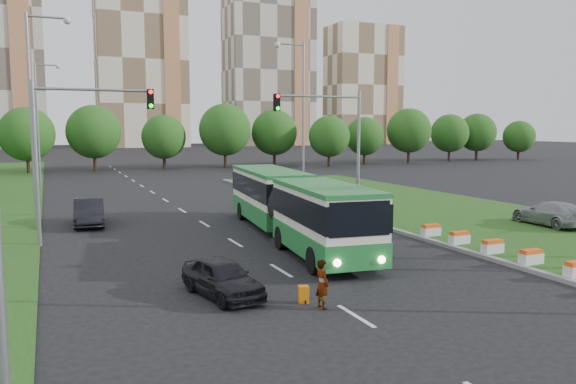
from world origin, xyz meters
name	(u,v)px	position (x,y,z in m)	size (l,w,h in m)	color
ground	(346,263)	(0.00, 0.00, 0.00)	(360.00, 360.00, 0.00)	black
grass_median	(462,216)	(13.00, 8.00, 0.07)	(14.00, 60.00, 0.15)	#214E16
median_kerb	(369,223)	(6.05, 8.00, 0.09)	(0.30, 60.00, 0.18)	gray
lane_markings	(176,207)	(-3.00, 20.00, 0.00)	(0.20, 100.00, 0.01)	silver
flower_planters	(511,251)	(6.70, -2.50, 0.45)	(1.10, 11.50, 0.60)	silver
traffic_mast_median	(336,134)	(4.78, 10.00, 5.35)	(5.76, 0.32, 8.00)	gray
traffic_mast_left	(71,136)	(-10.38, 9.00, 5.35)	(5.76, 0.32, 8.00)	gray
street_lamps	(212,123)	(-3.00, 10.00, 6.00)	(36.00, 60.00, 12.00)	gray
tree_line	(215,137)	(10.00, 55.00, 4.50)	(120.00, 8.00, 9.00)	#1E4C14
apartment_tower_ceast	(141,61)	(15.00, 150.00, 25.00)	(25.00, 15.00, 50.00)	beige
apartment_tower_east	(269,72)	(55.00, 150.00, 23.50)	(27.00, 15.00, 47.00)	beige
midrise_east	(363,86)	(90.00, 150.00, 20.00)	(24.00, 14.00, 40.00)	beige
articulated_bus	(289,205)	(-0.07, 5.93, 1.76)	(2.72, 17.44, 2.87)	silver
car_left_near	(222,278)	(-6.18, -2.43, 0.66)	(1.56, 3.87, 1.32)	black
car_left_far	(89,212)	(-9.37, 14.21, 0.78)	(1.66, 4.76, 1.57)	black
car_median	(550,213)	(14.96, 2.84, 0.85)	(1.96, 4.82, 1.40)	#93959B
pedestrian	(322,284)	(-3.62, -4.93, 0.80)	(0.58, 0.38, 1.60)	gray
shopping_trolley	(304,294)	(-3.92, -4.18, 0.28)	(0.33, 0.35, 0.57)	orange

